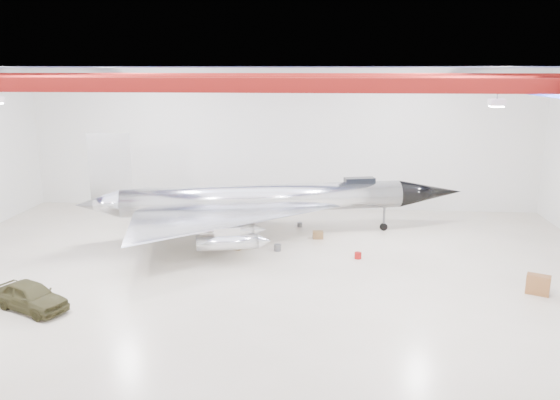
{
  "coord_description": "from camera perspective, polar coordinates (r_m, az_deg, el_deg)",
  "views": [
    {
      "loc": [
        3.62,
        -27.57,
        10.96
      ],
      "look_at": [
        1.06,
        2.0,
        3.77
      ],
      "focal_mm": 35.0,
      "sensor_mm": 36.0,
      "label": 1
    }
  ],
  "objects": [
    {
      "name": "floor",
      "position": [
        29.89,
        -2.37,
        -7.91
      ],
      "size": [
        40.0,
        40.0,
        0.0
      ],
      "primitive_type": "plane",
      "color": "#C1B599",
      "rests_on": "ground"
    },
    {
      "name": "wall_back",
      "position": [
        43.08,
        0.09,
        6.33
      ],
      "size": [
        40.0,
        0.0,
        40.0
      ],
      "primitive_type": "plane",
      "rotation": [
        1.57,
        0.0,
        0.0
      ],
      "color": "silver",
      "rests_on": "floor"
    },
    {
      "name": "ceiling",
      "position": [
        27.81,
        -2.6,
        13.68
      ],
      "size": [
        40.0,
        40.0,
        0.0
      ],
      "primitive_type": "plane",
      "rotation": [
        3.14,
        0.0,
        0.0
      ],
      "color": "#0A0F38",
      "rests_on": "wall_back"
    },
    {
      "name": "ceiling_structure",
      "position": [
        27.82,
        -2.58,
        12.29
      ],
      "size": [
        39.5,
        29.5,
        1.08
      ],
      "color": "maroon",
      "rests_on": "ceiling"
    },
    {
      "name": "jet_aircraft",
      "position": [
        36.06,
        -1.71,
        -0.26
      ],
      "size": [
        25.56,
        17.86,
        7.06
      ],
      "rotation": [
        0.0,
        0.0,
        0.24
      ],
      "color": "silver",
      "rests_on": "floor"
    },
    {
      "name": "jeep",
      "position": [
        28.18,
        -24.6,
        -9.11
      ],
      "size": [
        4.23,
        3.08,
        1.34
      ],
      "primitive_type": "imported",
      "rotation": [
        0.0,
        0.0,
        1.14
      ],
      "color": "#3A371D",
      "rests_on": "floor"
    },
    {
      "name": "desk",
      "position": [
        30.25,
        25.36,
        -8.0
      ],
      "size": [
        1.22,
        0.95,
        1.0
      ],
      "primitive_type": "cube",
      "rotation": [
        0.0,
        0.0,
        -0.43
      ],
      "color": "brown",
      "rests_on": "floor"
    },
    {
      "name": "crate_ply",
      "position": [
        34.9,
        -5.0,
        -4.44
      ],
      "size": [
        0.59,
        0.52,
        0.36
      ],
      "primitive_type": "cube",
      "rotation": [
        0.0,
        0.0,
        -0.22
      ],
      "color": "olive",
      "rests_on": "floor"
    },
    {
      "name": "toolbox_red",
      "position": [
        36.01,
        -6.44,
        -3.92
      ],
      "size": [
        0.5,
        0.41,
        0.33
      ],
      "primitive_type": "cube",
      "rotation": [
        0.0,
        0.0,
        0.08
      ],
      "color": "maroon",
      "rests_on": "floor"
    },
    {
      "name": "engine_drum",
      "position": [
        33.72,
        -0.26,
        -4.99
      ],
      "size": [
        0.53,
        0.53,
        0.4
      ],
      "primitive_type": "cylinder",
      "rotation": [
        0.0,
        0.0,
        0.21
      ],
      "color": "#59595B",
      "rests_on": "floor"
    },
    {
      "name": "parts_bin",
      "position": [
        36.18,
        3.99,
        -3.66
      ],
      "size": [
        0.73,
        0.6,
        0.48
      ],
      "primitive_type": "cube",
      "rotation": [
        0.0,
        0.0,
        0.09
      ],
      "color": "olive",
      "rests_on": "floor"
    },
    {
      "name": "crate_small",
      "position": [
        39.69,
        -11.92,
        -2.52
      ],
      "size": [
        0.45,
        0.41,
        0.26
      ],
      "primitive_type": "cube",
      "rotation": [
        0.0,
        0.0,
        -0.36
      ],
      "color": "#59595B",
      "rests_on": "floor"
    },
    {
      "name": "tool_chest",
      "position": [
        32.71,
        8.15,
        -5.76
      ],
      "size": [
        0.51,
        0.51,
        0.37
      ],
      "primitive_type": "cylinder",
      "rotation": [
        0.0,
        0.0,
        -0.26
      ],
      "color": "maroon",
      "rests_on": "floor"
    },
    {
      "name": "oil_barrel",
      "position": [
        34.06,
        -4.47,
        -4.9
      ],
      "size": [
        0.57,
        0.5,
        0.34
      ],
      "primitive_type": "cube",
      "rotation": [
        0.0,
        0.0,
        -0.24
      ],
      "color": "olive",
      "rests_on": "floor"
    },
    {
      "name": "spares_box",
      "position": [
        38.75,
        2.08,
        -2.58
      ],
      "size": [
        0.37,
        0.37,
        0.32
      ],
      "primitive_type": "cylinder",
      "rotation": [
        0.0,
        0.0,
        -0.04
      ],
      "color": "#59595B",
      "rests_on": "floor"
    }
  ]
}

